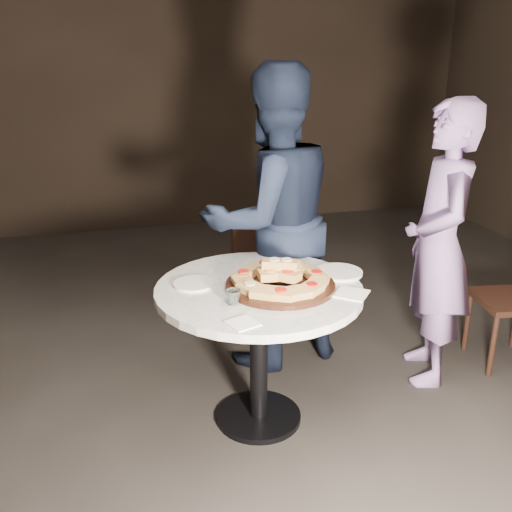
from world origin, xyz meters
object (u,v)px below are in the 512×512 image
Objects in this scene: serving_board at (280,285)px; diner_navy at (271,221)px; chair_far at (252,257)px; diner_teal at (439,246)px; table at (259,313)px; focaccia_pile at (281,276)px; water_glass at (233,297)px.

serving_board is 0.65m from diner_navy.
serving_board is 1.14m from chair_far.
chair_far is 1.22m from diner_teal.
table is at bearing 157.44° from serving_board.
focaccia_pile is at bearing -59.13° from diner_teal.
table is 0.65× the size of diner_navy.
table is 1.37× the size of chair_far.
focaccia_pile reaches higher than chair_far.
table is 0.21m from focaccia_pile.
focaccia_pile is 6.53× the size of water_glass.
water_glass is at bearing -56.22° from diner_teal.
serving_board is 0.27m from water_glass.
chair_far is at bearing -120.53° from diner_teal.
focaccia_pile is at bearing -21.01° from table.
diner_navy is 1.11× the size of diner_teal.
diner_navy reaches higher than focaccia_pile.
chair_far is 0.53× the size of diner_teal.
table is at bearing 55.96° from diner_navy.
diner_teal reaches higher than chair_far.
water_glass is (-0.25, -0.12, -0.02)m from focaccia_pile.
table is 0.17m from serving_board.
focaccia_pile is 0.56× the size of chair_far.
focaccia_pile is 1.15m from chair_far.
water_glass is 0.84m from diner_navy.
water_glass reaches higher than serving_board.
serving_board is 0.30× the size of diner_navy.
serving_board is (0.09, -0.04, 0.14)m from table.
serving_board is at bearing -147.46° from focaccia_pile.
table is 15.99× the size of water_glass.
water_glass is (-0.25, -0.12, 0.02)m from serving_board.
chair_far is 0.48× the size of diner_navy.
chair_far reaches higher than table.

